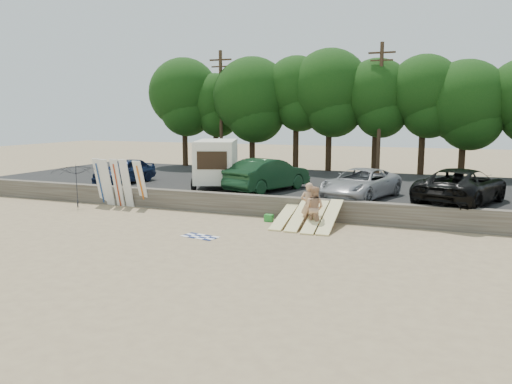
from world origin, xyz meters
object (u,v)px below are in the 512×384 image
beachgoer_b (314,208)px  cooler (269,218)px  box_trailer (216,161)px  car_3 (462,186)px  beachgoer_a (309,205)px  car_2 (360,184)px  car_0 (125,171)px  car_1 (268,175)px  beach_umbrella (76,186)px

beachgoer_b → cooler: beachgoer_b is taller
box_trailer → car_3: 13.11m
beachgoer_a → car_2: bearing=-114.1°
car_2 → car_3: size_ratio=0.88×
box_trailer → beachgoer_b: bearing=-56.1°
car_0 → car_1: (9.28, 0.22, 0.14)m
car_2 → beachgoer_a: size_ratio=2.73×
beachgoer_a → beach_umbrella: bearing=-5.9°
box_trailer → car_1: box_trailer is taller
car_0 → beachgoer_a: (13.00, -4.79, -0.48)m
beachgoer_b → beach_umbrella: (-12.97, 0.31, 0.23)m
car_1 → beachgoer_b: 6.61m
car_1 → beachgoer_b: car_1 is taller
car_1 → car_2: car_1 is taller
car_3 → beachgoer_a: 7.57m
car_3 → car_1: bearing=14.8°
car_3 → beachgoer_a: bearing=53.9°
car_3 → beachgoer_b: car_3 is taller
car_0 → car_1: size_ratio=0.82×
beachgoer_b → beach_umbrella: bearing=9.2°
car_1 → car_3: bearing=-164.0°
box_trailer → cooler: (4.89, -4.62, -2.06)m
box_trailer → beachgoer_a: box_trailer is taller
car_3 → beach_umbrella: 19.32m
car_3 → beach_umbrella: bearing=31.3°
box_trailer → car_1: (3.20, -0.12, -0.63)m
car_0 → car_3: size_ratio=0.73×
car_2 → beachgoer_a: (-1.46, -4.30, -0.46)m
beachgoer_a → beachgoer_b: beachgoer_a is taller
car_1 → car_3: car_1 is taller
car_0 → car_2: (14.46, -0.48, -0.01)m
car_1 → car_2: size_ratio=1.01×
beachgoer_a → cooler: beachgoer_a is taller
box_trailer → car_0: size_ratio=1.06×
car_2 → beachgoer_b: (-1.17, -4.51, -0.52)m
beachgoer_a → beachgoer_b: bearing=139.5°
car_2 → car_3: car_3 is taller
box_trailer → cooler: box_trailer is taller
beach_umbrella → beachgoer_b: bearing=-1.4°
beachgoer_a → beach_umbrella: 12.69m
car_1 → cooler: car_1 is taller
box_trailer → car_2: 8.45m
box_trailer → car_3: (13.07, -0.76, -0.67)m
car_2 → beachgoer_b: size_ratio=2.91×
car_1 → beachgoer_b: bearing=147.2°
beach_umbrella → car_2: bearing=16.5°
car_3 → beach_umbrella: size_ratio=2.38×
car_2 → cooler: (-3.48, -3.79, -1.28)m
box_trailer → beach_umbrella: size_ratio=1.84×
box_trailer → car_3: size_ratio=0.77×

